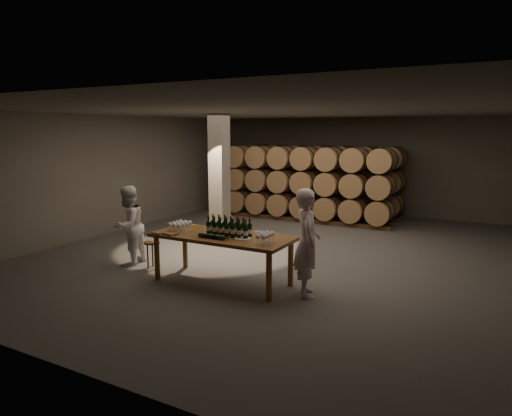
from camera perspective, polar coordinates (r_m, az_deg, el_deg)
The scene contains 15 objects.
room at distance 11.43m, azimuth -4.59°, elevation 3.67°, with size 12.00×12.00×12.00m.
tasting_table at distance 8.36m, azimuth -4.26°, elevation -4.09°, with size 2.60×1.10×0.90m.
barrel_stack_back at distance 15.56m, azimuth 8.19°, elevation 3.67°, with size 5.48×0.95×2.31m.
barrel_stack_front at distance 14.27m, azimuth 6.23°, elevation 3.18°, with size 5.48×0.95×2.31m.
bottle_cluster at distance 8.25m, azimuth -3.42°, elevation -2.62°, with size 0.87×0.24×0.36m.
lying_bottles at distance 8.07m, azimuth -5.50°, elevation -3.55°, with size 0.62×0.08×0.08m.
glass_cluster_left at distance 8.74m, azimuth -9.50°, elevation -2.00°, with size 0.31×0.42×0.19m.
glass_cluster_right at distance 7.72m, azimuth 1.19°, elevation -3.45°, with size 0.20×0.42×0.18m.
plate at distance 8.02m, azimuth -1.64°, elevation -3.83°, with size 0.30×0.30×0.02m, color white.
notebook_near at distance 8.51m, azimuth -10.58°, elevation -3.17°, with size 0.26×0.21×0.03m, color brown.
notebook_corner at distance 8.68m, azimuth -11.76°, elevation -2.97°, with size 0.23×0.29×0.02m, color brown.
pen at distance 8.42m, azimuth -10.32°, elevation -3.37°, with size 0.01×0.01×0.14m, color black.
stool at distance 9.56m, azimuth -12.85°, elevation -4.72°, with size 0.33×0.33×0.55m.
person_man at distance 7.72m, azimuth 6.41°, elevation -4.33°, with size 0.67×0.44×1.84m, color silver.
person_woman at distance 9.86m, azimuth -15.66°, elevation -2.13°, with size 0.81×0.63×1.66m, color white.
Camera 1 is at (4.41, -9.32, 2.76)m, focal length 32.00 mm.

